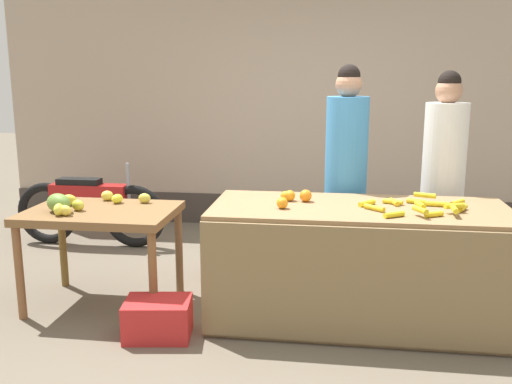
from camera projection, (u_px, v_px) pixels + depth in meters
name	position (u px, v px, depth m)	size (l,w,h in m)	color
ground_plane	(281.00, 314.00, 4.19)	(24.00, 24.00, 0.00)	#665B4C
market_wall_back	(304.00, 99.00, 6.42)	(7.04, 0.23, 3.01)	tan
fruit_stall_counter	(357.00, 264.00, 4.02)	(2.07, 0.90, 0.84)	olive
side_table_wooden	(102.00, 221.00, 4.24)	(1.10, 0.76, 0.76)	brown
banana_bunch_pile	(419.00, 205.00, 3.85)	(0.76, 0.59, 0.07)	gold
orange_pile	(293.00, 197.00, 4.04)	(0.23, 0.33, 0.09)	orange
mango_papaya_pile	(74.00, 203.00, 4.19)	(0.70, 0.62, 0.14)	yellow
vendor_woman_blue_shirt	(346.00, 178.00, 4.60)	(0.34, 0.34, 1.83)	#33333D
vendor_woman_white_shirt	(443.00, 182.00, 4.57)	(0.34, 0.34, 1.78)	#33333D
parked_motorcycle	(90.00, 208.00, 5.82)	(1.60, 0.18, 0.88)	black
produce_crate	(158.00, 319.00, 3.81)	(0.44, 0.32, 0.26)	red
produce_sack	(225.00, 247.00, 4.94)	(0.36, 0.30, 0.54)	maroon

